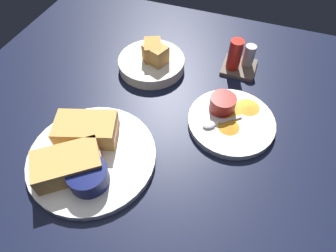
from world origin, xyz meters
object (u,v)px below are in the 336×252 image
(plate_sandwich_main, at_px, (92,157))
(condiment_caddy, at_px, (239,59))
(bread_basket_rear, at_px, (152,61))
(plate_chips_companion, at_px, (231,122))
(spoon_by_dark_ramekin, at_px, (90,155))
(sandwich_half_near, at_px, (86,130))
(ramekin_light_gravy, at_px, (223,103))
(spoon_by_gravy_ramekin, at_px, (214,123))
(sandwich_half_far, at_px, (68,165))
(ramekin_dark_sauce, at_px, (88,176))

(plate_sandwich_main, height_order, condiment_caddy, condiment_caddy)
(bread_basket_rear, distance_m, condiment_caddy, 0.24)
(plate_chips_companion, bearing_deg, condiment_caddy, 96.99)
(spoon_by_dark_ramekin, height_order, bread_basket_rear, bread_basket_rear)
(spoon_by_dark_ramekin, height_order, plate_chips_companion, spoon_by_dark_ramekin)
(spoon_by_dark_ramekin, distance_m, condiment_caddy, 0.47)
(sandwich_half_near, bearing_deg, spoon_by_dark_ramekin, -57.02)
(ramekin_light_gravy, relative_size, condiment_caddy, 0.64)
(plate_chips_companion, height_order, spoon_by_gravy_ramekin, spoon_by_gravy_ramekin)
(sandwich_half_far, relative_size, spoon_by_gravy_ramekin, 1.73)
(bread_basket_rear, bearing_deg, ramekin_dark_sauce, -87.22)
(ramekin_light_gravy, distance_m, spoon_by_gravy_ramekin, 0.06)
(spoon_by_gravy_ramekin, xyz_separation_m, bread_basket_rear, (-0.22, 0.15, 0.00))
(plate_sandwich_main, distance_m, sandwich_half_near, 0.06)
(plate_sandwich_main, relative_size, sandwich_half_near, 1.85)
(plate_sandwich_main, distance_m, spoon_by_gravy_ramekin, 0.28)
(plate_sandwich_main, distance_m, ramekin_dark_sauce, 0.07)
(plate_sandwich_main, xyz_separation_m, sandwich_half_far, (-0.02, -0.05, 0.03))
(sandwich_half_far, bearing_deg, ramekin_light_gravy, 47.10)
(bread_basket_rear, bearing_deg, spoon_by_dark_ramekin, -91.95)
(spoon_by_dark_ramekin, bearing_deg, sandwich_half_far, -113.35)
(ramekin_dark_sauce, bearing_deg, condiment_caddy, 65.43)
(plate_chips_companion, xyz_separation_m, ramekin_light_gravy, (-0.03, 0.03, 0.03))
(plate_sandwich_main, xyz_separation_m, bread_basket_rear, (0.01, 0.32, 0.01))
(ramekin_light_gravy, bearing_deg, bread_basket_rear, 155.31)
(plate_sandwich_main, xyz_separation_m, plate_chips_companion, (0.26, 0.20, 0.00))
(sandwich_half_far, relative_size, plate_chips_companion, 0.73)
(plate_sandwich_main, bearing_deg, bread_basket_rear, 88.34)
(ramekin_dark_sauce, bearing_deg, spoon_by_gravy_ramekin, 48.64)
(plate_sandwich_main, height_order, plate_chips_companion, same)
(sandwich_half_near, relative_size, ramekin_light_gravy, 2.42)
(spoon_by_dark_ramekin, bearing_deg, spoon_by_gravy_ramekin, 37.09)
(spoon_by_dark_ramekin, relative_size, ramekin_light_gravy, 1.53)
(ramekin_dark_sauce, xyz_separation_m, spoon_by_dark_ramekin, (-0.03, 0.05, -0.02))
(plate_chips_companion, bearing_deg, spoon_by_dark_ramekin, -142.73)
(ramekin_light_gravy, bearing_deg, spoon_by_gravy_ramekin, -94.97)
(condiment_caddy, bearing_deg, plate_sandwich_main, -120.53)
(spoon_by_dark_ramekin, bearing_deg, ramekin_light_gravy, 44.18)
(spoon_by_dark_ramekin, distance_m, ramekin_light_gravy, 0.32)
(plate_chips_companion, bearing_deg, sandwich_half_far, -139.01)
(ramekin_dark_sauce, relative_size, ramekin_light_gravy, 1.30)
(plate_sandwich_main, relative_size, condiment_caddy, 2.88)
(sandwich_half_near, bearing_deg, ramekin_light_gravy, 34.76)
(sandwich_half_far, bearing_deg, plate_sandwich_main, 65.89)
(plate_sandwich_main, bearing_deg, sandwich_half_near, 125.89)
(plate_sandwich_main, relative_size, ramekin_light_gravy, 4.48)
(ramekin_dark_sauce, height_order, spoon_by_gravy_ramekin, ramekin_dark_sauce)
(plate_sandwich_main, distance_m, plate_chips_companion, 0.33)
(plate_sandwich_main, bearing_deg, spoon_by_gravy_ramekin, 36.93)
(plate_sandwich_main, height_order, sandwich_half_far, sandwich_half_far)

